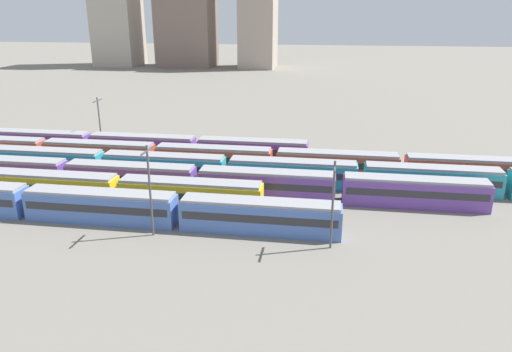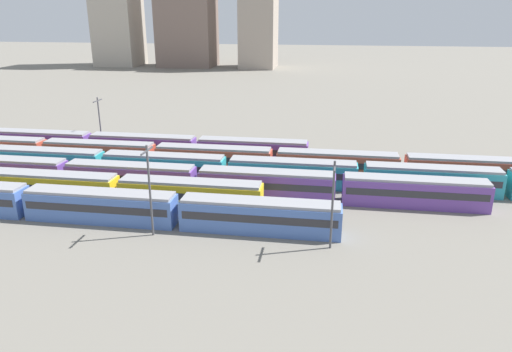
{
  "view_description": "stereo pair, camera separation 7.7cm",
  "coord_description": "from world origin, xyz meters",
  "views": [
    {
      "loc": [
        44.11,
        -48.53,
        23.58
      ],
      "look_at": [
        34.63,
        13.0,
        2.04
      ],
      "focal_mm": 33.61,
      "sensor_mm": 36.0,
      "label": 1
    },
    {
      "loc": [
        44.19,
        -48.52,
        23.58
      ],
      "look_at": [
        34.63,
        13.0,
        2.04
      ],
      "focal_mm": 33.61,
      "sensor_mm": 36.0,
      "label": 2
    }
  ],
  "objects": [
    {
      "name": "train_track_3",
      "position": [
        48.91,
        15.6,
        1.9
      ],
      "size": [
        112.5,
        3.06,
        3.75
      ],
      "color": "teal",
      "rests_on": "ground_plane"
    },
    {
      "name": "train_track_5",
      "position": [
        13.17,
        26.0,
        1.9
      ],
      "size": [
        55.8,
        3.06,
        3.75
      ],
      "color": "#6B429E",
      "rests_on": "ground_plane"
    },
    {
      "name": "train_track_2",
      "position": [
        26.99,
        10.4,
        1.9
      ],
      "size": [
        74.7,
        3.06,
        3.75
      ],
      "color": "#6B429E",
      "rests_on": "ground_plane"
    },
    {
      "name": "train_track_0",
      "position": [
        18.22,
        0.0,
        1.9
      ],
      "size": [
        55.8,
        3.06,
        3.75
      ],
      "color": "#4C70BC",
      "rests_on": "ground_plane"
    },
    {
      "name": "catenary_pole_1",
      "position": [
        4.19,
        29.2,
        5.22
      ],
      "size": [
        0.24,
        3.2,
        9.37
      ],
      "color": "#4C4C51",
      "rests_on": "ground_plane"
    },
    {
      "name": "distant_building_0",
      "position": [
        -50.92,
        162.94,
        25.37
      ],
      "size": [
        18.16,
        18.96,
        50.74
      ],
      "primitive_type": "cube",
      "color": "#B2A899",
      "rests_on": "ground_plane"
    },
    {
      "name": "catenary_pole_2",
      "position": [
        25.51,
        -2.72,
        5.72
      ],
      "size": [
        0.24,
        3.2,
        10.33
      ],
      "color": "#4C4C51",
      "rests_on": "ground_plane"
    },
    {
      "name": "catenary_pole_0",
      "position": [
        44.97,
        -2.8,
        5.32
      ],
      "size": [
        0.24,
        3.2,
        9.57
      ],
      "color": "#4C4C51",
      "rests_on": "ground_plane"
    },
    {
      "name": "train_track_1",
      "position": [
        8.68,
        5.2,
        1.9
      ],
      "size": [
        55.8,
        3.06,
        3.75
      ],
      "color": "yellow",
      "rests_on": "ground_plane"
    },
    {
      "name": "distant_building_1",
      "position": [
        -19.14,
        162.94,
        21.12
      ],
      "size": [
        23.61,
        19.67,
        42.23
      ],
      "primitive_type": "cube",
      "color": "#7A665B",
      "rests_on": "ground_plane"
    },
    {
      "name": "train_track_4",
      "position": [
        36.23,
        20.8,
        1.9
      ],
      "size": [
        112.5,
        3.06,
        3.75
      ],
      "color": "#BC4C38",
      "rests_on": "ground_plane"
    },
    {
      "name": "ground_plane",
      "position": [
        0.0,
        13.0,
        0.0
      ],
      "size": [
        600.0,
        600.0,
        0.0
      ],
      "primitive_type": "plane",
      "color": "slate"
    },
    {
      "name": "distant_building_2",
      "position": [
        12.5,
        162.94,
        25.86
      ],
      "size": [
        14.76,
        19.52,
        51.71
      ],
      "primitive_type": "cube",
      "color": "#A89989",
      "rests_on": "ground_plane"
    }
  ]
}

